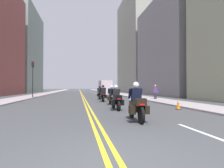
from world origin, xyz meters
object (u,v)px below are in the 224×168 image
(motorcycle_0, at_px, (137,105))
(traffic_cone_0, at_px, (178,104))
(parked_truck, at_px, (105,88))
(motorcycle_2, at_px, (112,97))
(motorcycle_3, at_px, (103,95))
(pedestrian_0, at_px, (155,92))
(motorcycle_1, at_px, (116,100))
(motorcycle_4, at_px, (100,94))
(traffic_light_near, at_px, (33,73))

(motorcycle_0, distance_m, traffic_cone_0, 5.24)
(parked_truck, bearing_deg, traffic_cone_0, -88.54)
(motorcycle_2, height_order, motorcycle_3, motorcycle_3)
(traffic_cone_0, bearing_deg, motorcycle_2, 129.96)
(motorcycle_3, relative_size, pedestrian_0, 1.30)
(motorcycle_1, bearing_deg, motorcycle_4, 88.73)
(motorcycle_2, relative_size, motorcycle_3, 0.98)
(motorcycle_2, bearing_deg, motorcycle_1, -94.83)
(motorcycle_1, xyz_separation_m, traffic_light_near, (-8.32, 15.04, 2.72))
(motorcycle_4, xyz_separation_m, parked_truck, (2.99, 17.62, 0.62))
(motorcycle_2, xyz_separation_m, traffic_cone_0, (3.54, -4.22, -0.29))
(motorcycle_2, distance_m, pedestrian_0, 7.32)
(traffic_light_near, bearing_deg, pedestrian_0, -25.27)
(parked_truck, bearing_deg, motorcycle_4, -99.63)
(motorcycle_1, relative_size, motorcycle_2, 1.02)
(motorcycle_1, xyz_separation_m, motorcycle_4, (0.17, 10.73, 0.03))
(pedestrian_0, distance_m, parked_truck, 20.31)
(traffic_light_near, height_order, parked_truck, traffic_light_near)
(motorcycle_1, height_order, motorcycle_3, motorcycle_3)
(traffic_cone_0, bearing_deg, parked_truck, 91.46)
(motorcycle_4, height_order, pedestrian_0, pedestrian_0)
(motorcycle_2, bearing_deg, parked_truck, 84.27)
(motorcycle_1, distance_m, pedestrian_0, 10.25)
(motorcycle_3, height_order, parked_truck, parked_truck)
(traffic_light_near, bearing_deg, motorcycle_2, -52.66)
(motorcycle_3, bearing_deg, motorcycle_4, 91.58)
(motorcycle_1, bearing_deg, pedestrian_0, 53.35)
(motorcycle_0, height_order, pedestrian_0, pedestrian_0)
(motorcycle_3, xyz_separation_m, parked_truck, (3.09, 21.36, 0.61))
(motorcycle_3, bearing_deg, motorcycle_2, -82.04)
(pedestrian_0, bearing_deg, motorcycle_0, -94.77)
(motorcycle_3, bearing_deg, motorcycle_0, -87.05)
(motorcycle_0, height_order, motorcycle_2, motorcycle_0)
(traffic_cone_0, distance_m, parked_truck, 28.93)
(motorcycle_0, bearing_deg, pedestrian_0, 65.88)
(motorcycle_0, xyz_separation_m, traffic_light_near, (-8.37, 19.15, 2.67))
(motorcycle_2, height_order, parked_truck, parked_truck)
(motorcycle_1, distance_m, parked_truck, 28.54)
(motorcycle_4, bearing_deg, motorcycle_1, -91.04)
(motorcycle_0, relative_size, motorcycle_4, 1.04)
(motorcycle_4, relative_size, parked_truck, 0.33)
(pedestrian_0, bearing_deg, traffic_light_near, 175.90)
(motorcycle_0, bearing_deg, motorcycle_3, 91.70)
(motorcycle_1, relative_size, motorcycle_3, 1.01)
(motorcycle_0, relative_size, motorcycle_3, 1.00)
(motorcycle_3, xyz_separation_m, motorcycle_4, (0.10, 3.73, -0.01))
(traffic_light_near, bearing_deg, motorcycle_0, -66.39)
(motorcycle_1, bearing_deg, motorcycle_0, -89.65)
(motorcycle_1, height_order, pedestrian_0, pedestrian_0)
(motorcycle_4, distance_m, traffic_light_near, 9.89)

